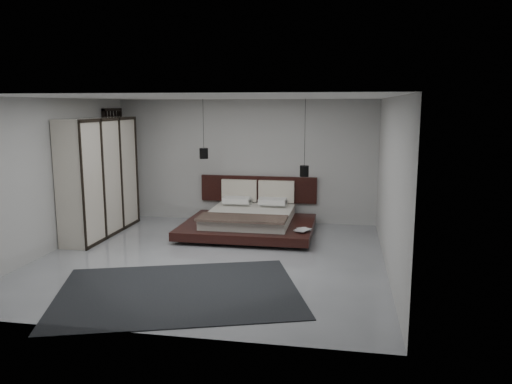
% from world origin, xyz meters
% --- Properties ---
extents(floor, '(6.00, 6.00, 0.00)m').
position_xyz_m(floor, '(0.00, 0.00, 0.00)').
color(floor, '#979BA0').
rests_on(floor, ground).
extents(ceiling, '(6.00, 6.00, 0.00)m').
position_xyz_m(ceiling, '(0.00, 0.00, 2.80)').
color(ceiling, white).
rests_on(ceiling, wall_back).
extents(wall_back, '(6.00, 0.00, 6.00)m').
position_xyz_m(wall_back, '(0.00, 3.00, 1.40)').
color(wall_back, '#ADADAB').
rests_on(wall_back, floor).
extents(wall_front, '(6.00, 0.00, 6.00)m').
position_xyz_m(wall_front, '(0.00, -3.00, 1.40)').
color(wall_front, '#ADADAB').
rests_on(wall_front, floor).
extents(wall_left, '(0.00, 6.00, 6.00)m').
position_xyz_m(wall_left, '(-3.00, 0.00, 1.40)').
color(wall_left, '#ADADAB').
rests_on(wall_left, floor).
extents(wall_right, '(0.00, 6.00, 6.00)m').
position_xyz_m(wall_right, '(3.00, 0.00, 1.40)').
color(wall_right, '#ADADAB').
rests_on(wall_right, floor).
extents(lattice_screen, '(0.05, 0.90, 2.60)m').
position_xyz_m(lattice_screen, '(-2.95, 2.45, 1.30)').
color(lattice_screen, black).
rests_on(lattice_screen, floor).
extents(bed, '(2.69, 2.35, 1.06)m').
position_xyz_m(bed, '(0.32, 1.91, 0.28)').
color(bed, black).
rests_on(bed, floor).
extents(book_lower, '(0.31, 0.34, 0.03)m').
position_xyz_m(book_lower, '(1.43, 1.27, 0.26)').
color(book_lower, '#99724C').
rests_on(book_lower, bed).
extents(book_upper, '(0.35, 0.39, 0.02)m').
position_xyz_m(book_upper, '(1.41, 1.24, 0.29)').
color(book_upper, '#99724C').
rests_on(book_upper, book_lower).
extents(pendant_left, '(0.19, 0.19, 1.29)m').
position_xyz_m(pendant_left, '(-0.78, 2.33, 1.63)').
color(pendant_left, black).
rests_on(pendant_left, ceiling).
extents(pendant_right, '(0.19, 0.19, 1.63)m').
position_xyz_m(pendant_right, '(1.43, 2.33, 1.29)').
color(pendant_right, black).
rests_on(pendant_right, ceiling).
extents(wardrobe, '(0.58, 2.47, 2.42)m').
position_xyz_m(wardrobe, '(-2.70, 1.24, 1.21)').
color(wardrobe, beige).
rests_on(wardrobe, floor).
extents(rug, '(4.03, 3.41, 0.01)m').
position_xyz_m(rug, '(-0.04, -1.66, 0.01)').
color(rug, black).
rests_on(rug, floor).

